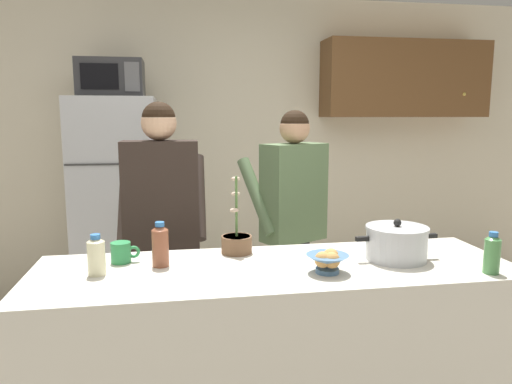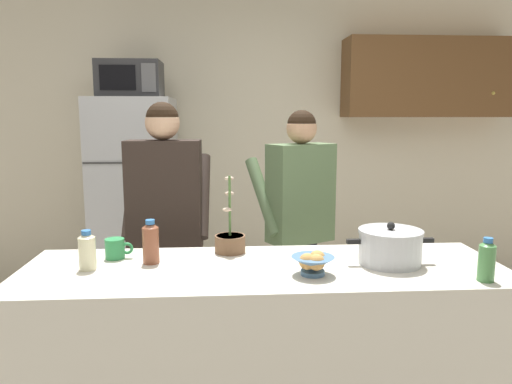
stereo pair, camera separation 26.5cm
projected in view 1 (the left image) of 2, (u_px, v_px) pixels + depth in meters
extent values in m
cube|color=beige|center=(224.00, 148.00, 4.34)|extent=(6.00, 0.12, 2.60)
cube|color=brown|center=(405.00, 79.00, 4.28)|extent=(1.47, 0.34, 0.66)
sphere|color=gold|center=(464.00, 94.00, 4.21)|extent=(0.03, 0.03, 0.03)
cube|color=silver|center=(276.00, 362.00, 2.23)|extent=(2.15, 0.68, 0.92)
cube|color=#B7BABF|center=(118.00, 208.00, 3.82)|extent=(0.64, 0.64, 1.72)
cube|color=#333333|center=(110.00, 164.00, 3.44)|extent=(0.63, 0.01, 0.01)
cylinder|color=#B2B2B7|center=(138.00, 228.00, 3.52)|extent=(0.02, 0.02, 0.78)
cube|color=#2D2D30|center=(111.00, 78.00, 3.64)|extent=(0.48, 0.36, 0.28)
cube|color=black|center=(99.00, 76.00, 3.45)|extent=(0.26, 0.01, 0.18)
cube|color=#59595B|center=(132.00, 77.00, 3.49)|extent=(0.11, 0.01, 0.21)
cylinder|color=black|center=(178.00, 318.00, 2.85)|extent=(0.11, 0.11, 0.81)
cylinder|color=black|center=(152.00, 319.00, 2.83)|extent=(0.11, 0.11, 0.81)
cube|color=#2D231E|center=(161.00, 197.00, 2.72)|extent=(0.43, 0.21, 0.64)
sphere|color=#D8A884|center=(159.00, 123.00, 2.66)|extent=(0.20, 0.20, 0.20)
sphere|color=black|center=(159.00, 118.00, 2.65)|extent=(0.19, 0.19, 0.19)
cylinder|color=#2D231E|center=(198.00, 197.00, 2.87)|extent=(0.09, 0.38, 0.49)
cylinder|color=#2D231E|center=(126.00, 198.00, 2.82)|extent=(0.09, 0.38, 0.49)
cylinder|color=black|center=(301.00, 295.00, 3.23)|extent=(0.11, 0.11, 0.79)
cylinder|color=black|center=(284.00, 300.00, 3.14)|extent=(0.11, 0.11, 0.79)
cube|color=#59724C|center=(294.00, 193.00, 3.08)|extent=(0.46, 0.37, 0.62)
sphere|color=tan|center=(295.00, 128.00, 3.01)|extent=(0.19, 0.19, 0.19)
sphere|color=black|center=(295.00, 125.00, 3.01)|extent=(0.18, 0.18, 0.18)
cylinder|color=#59724C|center=(305.00, 190.00, 3.29)|extent=(0.24, 0.37, 0.48)
cylinder|color=#59724C|center=(257.00, 196.00, 3.05)|extent=(0.24, 0.37, 0.48)
cylinder|color=silver|center=(396.00, 245.00, 2.25)|extent=(0.28, 0.28, 0.14)
cylinder|color=silver|center=(397.00, 228.00, 2.23)|extent=(0.29, 0.29, 0.02)
sphere|color=black|center=(397.00, 223.00, 2.23)|extent=(0.04, 0.04, 0.04)
cube|color=black|center=(362.00, 239.00, 2.21)|extent=(0.06, 0.02, 0.02)
cube|color=black|center=(430.00, 236.00, 2.27)|extent=(0.06, 0.02, 0.02)
cylinder|color=#2D8C4C|center=(121.00, 252.00, 2.20)|extent=(0.09, 0.09, 0.10)
torus|color=#2D8C4C|center=(134.00, 252.00, 2.21)|extent=(0.06, 0.01, 0.06)
cylinder|color=#4C7299|center=(327.00, 271.00, 2.06)|extent=(0.10, 0.10, 0.02)
cone|color=#4C7299|center=(327.00, 262.00, 2.06)|extent=(0.18, 0.18, 0.06)
sphere|color=tan|center=(323.00, 260.00, 2.03)|extent=(0.07, 0.07, 0.07)
sphere|color=tan|center=(331.00, 256.00, 2.08)|extent=(0.07, 0.07, 0.07)
sphere|color=tan|center=(332.00, 260.00, 2.03)|extent=(0.07, 0.07, 0.07)
cylinder|color=beige|center=(96.00, 258.00, 2.03)|extent=(0.07, 0.07, 0.14)
cone|color=beige|center=(95.00, 239.00, 2.02)|extent=(0.07, 0.07, 0.02)
cylinder|color=#3372BF|center=(95.00, 237.00, 2.01)|extent=(0.04, 0.04, 0.02)
cylinder|color=brown|center=(160.00, 248.00, 2.14)|extent=(0.07, 0.07, 0.17)
cone|color=brown|center=(160.00, 227.00, 2.13)|extent=(0.07, 0.07, 0.03)
cylinder|color=#3372BF|center=(160.00, 224.00, 2.13)|extent=(0.04, 0.04, 0.02)
cylinder|color=#4C8C4C|center=(492.00, 256.00, 2.05)|extent=(0.07, 0.07, 0.15)
cone|color=#4C8C4C|center=(493.00, 237.00, 2.04)|extent=(0.07, 0.07, 0.02)
cylinder|color=#3372BF|center=(494.00, 234.00, 2.03)|extent=(0.04, 0.04, 0.02)
cylinder|color=brown|center=(237.00, 244.00, 2.36)|extent=(0.15, 0.15, 0.09)
cylinder|color=#38281E|center=(237.00, 237.00, 2.35)|extent=(0.14, 0.13, 0.01)
cylinder|color=#4C7238|center=(236.00, 206.00, 2.33)|extent=(0.01, 0.01, 0.30)
ellipsoid|color=beige|center=(234.00, 210.00, 2.31)|extent=(0.04, 0.03, 0.02)
ellipsoid|color=beige|center=(236.00, 194.00, 2.33)|extent=(0.04, 0.03, 0.02)
ellipsoid|color=beige|center=(236.00, 179.00, 2.32)|extent=(0.04, 0.03, 0.02)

